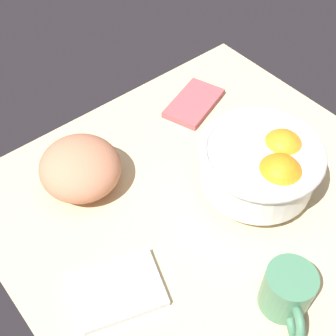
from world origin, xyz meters
TOP-DOWN VIEW (x-y plane):
  - ground_plane at (0.00, 0.00)cm, footprint 69.87×64.13cm
  - fruit_bowl at (-8.18, 4.03)cm, footprint 20.83×20.83cm
  - bread_loaf at (14.77, -16.70)cm, footprint 14.68×15.07cm
  - napkin_folded at (-14.42, -19.81)cm, footprint 15.09×11.79cm
  - napkin_spare at (21.90, 4.30)cm, footprint 15.20×13.18cm
  - mug at (4.54, 21.18)cm, footprint 8.59×10.13cm

SIDE VIEW (x-z plane):
  - ground_plane at x=0.00cm, z-range -3.00..0.00cm
  - napkin_spare at x=21.90cm, z-range 0.00..1.17cm
  - napkin_folded at x=-14.42cm, z-range 0.00..1.36cm
  - mug at x=4.54cm, z-range 0.00..7.91cm
  - bread_loaf at x=14.77cm, z-range 0.00..8.75cm
  - fruit_bowl at x=-8.18cm, z-range 1.02..12.90cm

